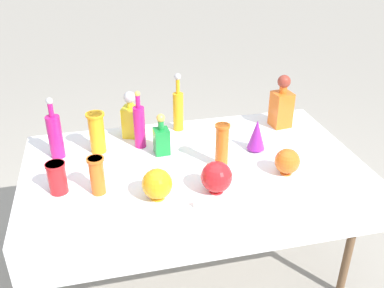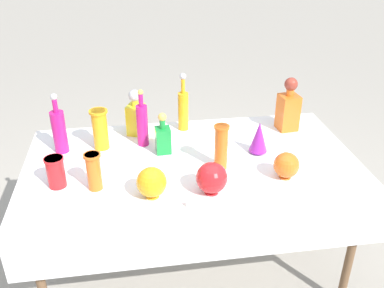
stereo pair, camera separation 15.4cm
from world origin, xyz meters
name	(u,v)px [view 1 (the left image)]	position (x,y,z in m)	size (l,w,h in m)	color
ground_plane	(192,267)	(0.00, 0.00, 0.00)	(40.00, 40.00, 0.00)	#A0998C
display_table	(193,172)	(0.00, -0.03, 0.70)	(1.75, 0.98, 0.76)	white
tall_bottle_0	(55,135)	(-0.69, 0.21, 0.89)	(0.07, 0.07, 0.34)	#C61972
tall_bottle_1	(139,125)	(-0.24, 0.22, 0.89)	(0.06, 0.06, 0.33)	#C61972
tall_bottle_2	(178,109)	(0.01, 0.38, 0.90)	(0.06, 0.06, 0.35)	orange
square_decanter_0	(282,105)	(0.62, 0.29, 0.90)	(0.12, 0.12, 0.33)	orange
square_decanter_1	(131,117)	(-0.28, 0.36, 0.88)	(0.12, 0.12, 0.28)	yellow
square_decanter_2	(161,139)	(-0.14, 0.12, 0.85)	(0.08, 0.08, 0.23)	#198C38
slender_vase_0	(97,132)	(-0.47, 0.21, 0.88)	(0.10, 0.10, 0.23)	orange
slender_vase_1	(57,177)	(-0.67, -0.14, 0.84)	(0.09, 0.09, 0.15)	red
slender_vase_2	(97,174)	(-0.49, -0.19, 0.86)	(0.08, 0.08, 0.19)	orange
slender_vase_3	(222,145)	(0.13, -0.09, 0.89)	(0.08, 0.08, 0.24)	orange
fluted_vase_0	(257,135)	(0.37, 0.03, 0.85)	(0.10, 0.10, 0.18)	purple
round_bowl_0	(157,184)	(-0.23, -0.29, 0.84)	(0.14, 0.14, 0.15)	orange
round_bowl_1	(287,161)	(0.43, -0.23, 0.83)	(0.13, 0.13, 0.13)	orange
round_bowl_2	(217,177)	(0.05, -0.30, 0.84)	(0.15, 0.15, 0.16)	red
price_tag_left	(199,204)	(-0.06, -0.40, 0.78)	(0.05, 0.01, 0.03)	white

